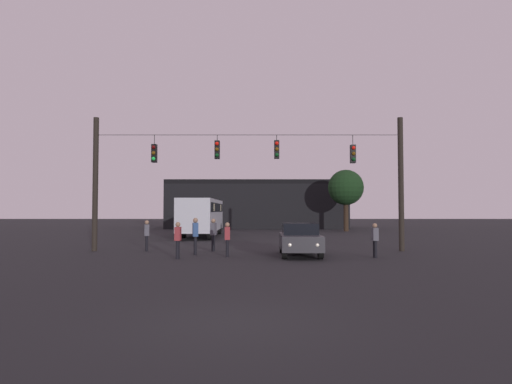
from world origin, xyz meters
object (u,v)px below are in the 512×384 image
tree_left_silhouette (345,188)px  pedestrian_crossing_left (146,234)px  pedestrian_near_bus (178,238)px  pedestrian_crossing_center (213,233)px  pedestrian_far_side (375,238)px  city_bus (202,214)px  pedestrian_crossing_right (227,237)px  car_near_right (300,239)px  pedestrian_trailing (195,234)px

tree_left_silhouette → pedestrian_crossing_left: bearing=-123.3°
pedestrian_near_bus → tree_left_silhouette: bearing=64.5°
pedestrian_crossing_center → pedestrian_near_bus: 3.88m
pedestrian_far_side → tree_left_silhouette: tree_left_silhouette is taller
pedestrian_crossing_left → pedestrian_crossing_center: (3.47, -0.09, 0.06)m
city_bus → pedestrian_near_bus: (1.00, -17.00, -0.96)m
city_bus → pedestrian_far_side: bearing=-59.5°
pedestrian_crossing_center → tree_left_silhouette: 25.74m
pedestrian_crossing_right → pedestrian_crossing_left: bearing=146.7°
car_near_right → pedestrian_crossing_center: 4.84m
car_near_right → pedestrian_crossing_center: size_ratio=2.59×
car_near_right → city_bus: bearing=112.5°
car_near_right → pedestrian_far_side: size_ratio=2.84×
city_bus → pedestrian_crossing_left: bearing=-95.5°
pedestrian_crossing_center → pedestrian_crossing_right: size_ratio=1.08×
car_near_right → pedestrian_far_side: 3.40m
pedestrian_near_bus → tree_left_silhouette: 29.56m
pedestrian_crossing_center → pedestrian_far_side: pedestrian_crossing_center is taller
pedestrian_near_bus → pedestrian_far_side: (8.73, 0.47, -0.04)m
pedestrian_crossing_left → pedestrian_far_side: size_ratio=1.04×
pedestrian_crossing_center → pedestrian_crossing_left: bearing=178.6°
tree_left_silhouette → pedestrian_crossing_center: bearing=-116.7°
city_bus → pedestrian_crossing_right: bearing=-79.1°
pedestrian_crossing_center → pedestrian_near_bus: (-1.20, -3.69, -0.05)m
pedestrian_crossing_right → tree_left_silhouette: (10.54, 25.58, 3.58)m
pedestrian_crossing_left → pedestrian_crossing_right: (4.38, -2.88, -0.02)m
car_near_right → pedestrian_crossing_left: bearing=162.9°
pedestrian_crossing_center → pedestrian_crossing_right: pedestrian_crossing_center is taller
tree_left_silhouette → pedestrian_trailing: bearing=-116.2°
city_bus → pedestrian_far_side: city_bus is taller
pedestrian_near_bus → pedestrian_trailing: size_ratio=0.91×
car_near_right → pedestrian_crossing_right: (-3.36, -0.50, 0.08)m
city_bus → tree_left_silhouette: (13.64, 9.49, 2.59)m
pedestrian_crossing_center → pedestrian_crossing_right: (0.90, -2.79, -0.08)m
city_bus → pedestrian_near_bus: size_ratio=6.86×
pedestrian_crossing_left → pedestrian_near_bus: (2.27, -3.78, 0.01)m
car_near_right → pedestrian_far_side: bearing=-15.8°
car_near_right → pedestrian_crossing_center: bearing=151.7°
car_near_right → pedestrian_crossing_left: 8.09m
city_bus → pedestrian_far_side: (9.73, -16.52, -1.01)m
pedestrian_crossing_right → pedestrian_far_side: (6.63, -0.43, -0.02)m
car_near_right → pedestrian_far_side: pedestrian_far_side is taller
pedestrian_near_bus → city_bus: bearing=93.4°
pedestrian_crossing_left → pedestrian_crossing_right: pedestrian_crossing_left is taller
pedestrian_crossing_right → pedestrian_near_bus: pedestrian_near_bus is taller
pedestrian_crossing_center → car_near_right: bearing=-28.3°
pedestrian_near_bus → car_near_right: bearing=14.4°
pedestrian_crossing_right → pedestrian_far_side: size_ratio=1.02×
pedestrian_crossing_right → city_bus: bearing=100.9°
pedestrian_far_side → pedestrian_trailing: bearing=170.7°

